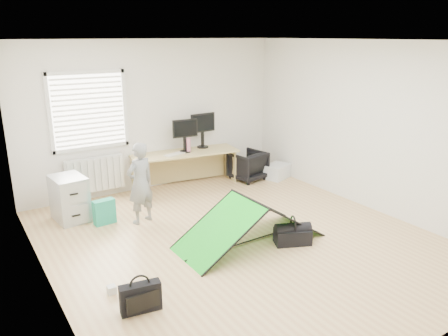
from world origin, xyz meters
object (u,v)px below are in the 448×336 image
monitor_right (202,135)px  storage_crate (277,171)px  desk (185,170)px  thermos (189,145)px  monitor_left (185,140)px  duffel_bag (293,236)px  kite (250,221)px  filing_cabinet (70,198)px  laptop_bag (141,298)px  person (140,183)px  office_chair (248,166)px

monitor_right → storage_crate: 1.68m
desk → thermos: size_ratio=7.40×
monitor_left → duffel_bag: size_ratio=0.96×
kite → duffel_bag: kite is taller
desk → duffel_bag: desk is taller
kite → duffel_bag: 0.63m
filing_cabinet → kite: filing_cabinet is taller
desk → laptop_bag: size_ratio=4.68×
desk → duffel_bag: size_ratio=4.05×
thermos → person: person is taller
person → duffel_bag: person is taller
monitor_left → laptop_bag: size_ratio=1.11×
monitor_right → kite: 2.84m
thermos → laptop_bag: size_ratio=0.63×
person → storage_crate: bearing=173.1°
thermos → laptop_bag: 3.96m
desk → kite: size_ratio=0.97×
filing_cabinet → monitor_left: (2.23, 0.40, 0.55)m
desk → kite: (-0.33, -2.53, -0.02)m
storage_crate → desk: bearing=163.5°
office_chair → storage_crate: size_ratio=1.26×
desk → monitor_left: (0.01, 0.01, 0.57)m
monitor_left → thermos: size_ratio=1.75×
monitor_left → storage_crate: (1.78, -0.54, -0.76)m
monitor_left → storage_crate: size_ratio=0.94×
laptop_bag → duffel_bag: laptop_bag is taller
kite → duffel_bag: bearing=-38.1°
filing_cabinet → kite: 2.85m
desk → kite: 2.55m
monitor_right → laptop_bag: monitor_right is taller
kite → filing_cabinet: bearing=130.8°
filing_cabinet → storage_crate: bearing=-7.9°
monitor_right → thermos: (-0.39, -0.17, -0.11)m
filing_cabinet → kite: bearing=-54.4°
monitor_right → storage_crate: size_ratio=1.02×
desk → kite: desk is taller
laptop_bag → thermos: bearing=63.8°
person → kite: size_ratio=0.61×
monitor_left → duffel_bag: bearing=-79.4°
person → duffel_bag: size_ratio=2.56×
kite → duffel_bag: (0.47, -0.36, -0.21)m
monitor_right → monitor_left: bearing=-166.9°
person → kite: (0.99, -1.45, -0.31)m
person → storage_crate: size_ratio=2.52×
filing_cabinet → thermos: thermos is taller
thermos → duffel_bag: thermos is taller
thermos → laptop_bag: thermos is taller
filing_cabinet → monitor_right: size_ratio=1.37×
office_chair → filing_cabinet: bearing=-8.2°
monitor_left → person: 1.74m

